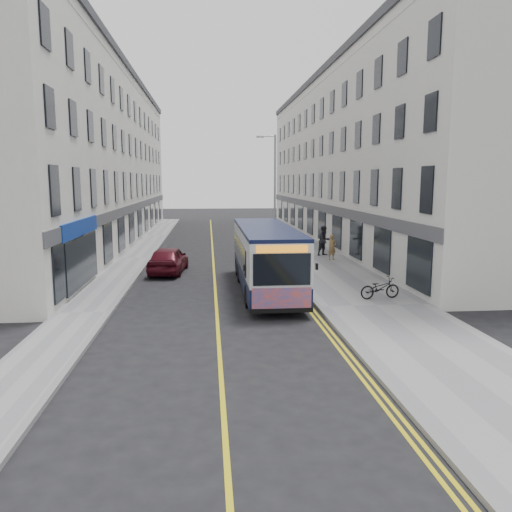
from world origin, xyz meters
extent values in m
plane|color=black|center=(0.00, 0.00, 0.00)|extent=(140.00, 140.00, 0.00)
cube|color=gray|center=(6.25, 12.00, 0.06)|extent=(4.50, 64.00, 0.12)
cube|color=gray|center=(-5.00, 12.00, 0.06)|extent=(2.00, 64.00, 0.12)
cube|color=slate|center=(4.00, 12.00, 0.07)|extent=(0.18, 64.00, 0.13)
cube|color=slate|center=(-4.00, 12.00, 0.07)|extent=(0.18, 64.00, 0.13)
cube|color=gold|center=(0.00, 12.00, 0.00)|extent=(0.12, 64.00, 0.01)
cube|color=gold|center=(3.55, 12.00, 0.00)|extent=(0.10, 64.00, 0.01)
cube|color=gold|center=(3.75, 12.00, 0.00)|extent=(0.10, 64.00, 0.01)
cube|color=silver|center=(11.50, 21.00, 6.50)|extent=(6.00, 46.00, 13.00)
cube|color=silver|center=(-9.00, 21.00, 6.50)|extent=(6.00, 46.00, 13.00)
cylinder|color=#999CA2|center=(4.25, 14.00, 4.00)|extent=(0.14, 0.14, 8.00)
cylinder|color=#999CA2|center=(3.75, 14.00, 7.90)|extent=(1.00, 0.08, 0.08)
cube|color=#999CA2|center=(3.25, 14.00, 7.85)|extent=(0.50, 0.18, 0.12)
cube|color=black|center=(2.29, 2.36, 0.73)|extent=(2.28, 10.03, 0.82)
cube|color=silver|center=(2.29, 2.36, 1.96)|extent=(2.28, 10.03, 1.64)
cube|color=black|center=(2.29, 2.36, 2.85)|extent=(2.30, 10.03, 0.15)
cube|color=black|center=(1.13, 2.91, 1.78)|extent=(0.04, 7.84, 1.05)
cube|color=black|center=(3.45, 2.91, 1.78)|extent=(0.04, 7.84, 1.05)
cube|color=black|center=(2.29, -2.67, 1.87)|extent=(2.05, 0.04, 1.14)
cube|color=#EE4114|center=(2.29, -2.67, 0.77)|extent=(2.14, 0.04, 0.87)
cube|color=orange|center=(2.29, -2.68, 2.60)|extent=(1.82, 0.04, 0.26)
cylinder|color=black|center=(1.26, -0.65, 0.46)|extent=(0.26, 0.91, 0.91)
cylinder|color=black|center=(3.32, -0.65, 0.46)|extent=(0.26, 0.91, 0.91)
cylinder|color=black|center=(1.26, 4.37, 0.46)|extent=(0.26, 0.91, 0.91)
cylinder|color=black|center=(3.32, 4.37, 0.46)|extent=(0.26, 0.91, 0.91)
cylinder|color=black|center=(1.26, 6.01, 0.46)|extent=(0.26, 0.91, 0.91)
cylinder|color=black|center=(3.32, 6.01, 0.46)|extent=(0.26, 0.91, 0.91)
imported|color=black|center=(6.77, -0.18, 0.57)|extent=(1.78, 0.83, 0.90)
imported|color=olive|center=(7.30, 10.06, 0.90)|extent=(0.67, 0.56, 1.56)
imported|color=black|center=(7.24, 11.90, 1.09)|extent=(1.18, 1.10, 1.93)
imported|color=silver|center=(3.20, 24.15, 0.65)|extent=(1.87, 4.06, 1.29)
imported|color=#4E0D18|center=(-2.46, 7.20, 0.74)|extent=(2.17, 4.50, 1.48)
camera|label=1|loc=(-0.27, -19.79, 4.98)|focal=35.00mm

